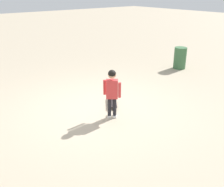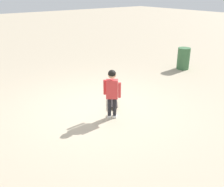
# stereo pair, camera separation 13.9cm
# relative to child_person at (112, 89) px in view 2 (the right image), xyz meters

# --- Properties ---
(ground_plane) EXTENTS (50.00, 50.00, 0.00)m
(ground_plane) POSITION_rel_child_person_xyz_m (0.01, 0.53, -0.66)
(ground_plane) COLOR tan
(child_person) EXTENTS (0.28, 0.38, 1.06)m
(child_person) POSITION_rel_child_person_xyz_m (0.00, 0.00, 0.00)
(child_person) COLOR black
(child_person) RESTS_ON ground
(skateboard) EXTENTS (0.55, 0.64, 0.07)m
(skateboard) POSITION_rel_child_person_xyz_m (0.43, 0.52, -0.60)
(skateboard) COLOR black
(skateboard) RESTS_ON ground
(trash_bin) EXTENTS (0.41, 0.41, 0.72)m
(trash_bin) POSITION_rel_child_person_xyz_m (4.09, 1.37, -0.30)
(trash_bin) COLOR #38663D
(trash_bin) RESTS_ON ground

